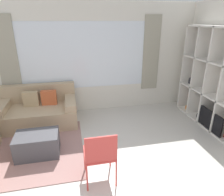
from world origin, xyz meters
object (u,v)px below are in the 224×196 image
ottoman (38,144)px  shelving_unit (220,83)px  couch_main (39,111)px  folding_chair (100,153)px

ottoman → shelving_unit: bearing=3.5°
shelving_unit → couch_main: bearing=165.1°
couch_main → ottoman: 1.26m
couch_main → folding_chair: 2.42m
couch_main → ottoman: couch_main is taller
shelving_unit → couch_main: 4.05m
shelving_unit → ottoman: shelving_unit is taller
shelving_unit → ottoman: size_ratio=3.19×
couch_main → folding_chair: bearing=-62.6°
shelving_unit → folding_chair: (-2.73, -1.11, -0.53)m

